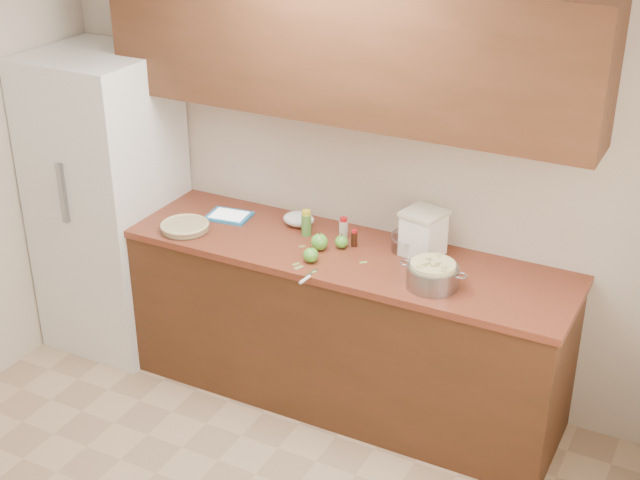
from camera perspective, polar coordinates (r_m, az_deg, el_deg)
The scene contains 22 objects.
room_shell at distance 3.43m, azimuth -10.68°, elevation -4.60°, with size 3.60×3.60×3.60m.
counter_run at distance 4.93m, azimuth 0.51°, elevation -5.25°, with size 2.64×0.68×0.92m.
upper_cabinets at distance 4.48m, azimuth 1.51°, elevation 12.20°, with size 2.60×0.34×0.70m, color #552C19.
fridge at distance 5.43m, azimuth -13.33°, elevation 2.33°, with size 0.70×0.70×1.80m, color white.
pie at distance 4.94m, azimuth -8.65°, elevation 0.85°, with size 0.28×0.28×0.04m.
colander at distance 4.34m, azimuth 7.21°, elevation -2.25°, with size 0.34×0.25×0.13m.
flour_canister at distance 4.61m, azimuth 6.63°, elevation 0.46°, with size 0.24×0.24×0.25m.
tablet at distance 5.07m, azimuth -5.84°, elevation 1.54°, with size 0.26×0.21×0.02m.
paring_knife at distance 4.39m, azimuth -0.91°, elevation -2.48°, with size 0.04×0.18×0.02m.
lemon_bottle at distance 4.81m, azimuth -0.88°, elevation 1.07°, with size 0.05×0.05×0.15m.
cinnamon_shaker at distance 4.79m, azimuth 1.51°, elevation 0.77°, with size 0.05×0.05×0.12m.
vanilla_bottle at distance 4.70m, azimuth 2.21°, elevation 0.11°, with size 0.03×0.03×0.10m.
mixing_bowl at distance 4.68m, azimuth 5.93°, elevation -0.12°, with size 0.23×0.23×0.09m.
paper_towel at distance 4.94m, azimuth -1.38°, elevation 1.34°, with size 0.18×0.15×0.07m, color white.
apple_left at distance 4.66m, azimuth -0.04°, elevation -0.13°, with size 0.09×0.09×0.10m.
apple_center at distance 4.69m, azimuth 1.39°, elevation -0.12°, with size 0.07×0.07×0.08m.
apple_front at distance 4.54m, azimuth -0.61°, elevation -0.97°, with size 0.08×0.08×0.09m.
peel_a at distance 4.46m, azimuth -0.38°, elevation -2.06°, with size 0.03×0.01×0.00m, color #80A651.
peel_b at distance 4.54m, azimuth -1.55°, elevation -1.55°, with size 0.04×0.02×0.00m, color #80A651.
peel_c at distance 4.71m, azimuth -1.15°, elevation -0.41°, with size 0.03×0.01×0.00m, color #80A651.
peel_d at distance 4.56m, azimuth 2.79°, elevation -1.44°, with size 0.04×0.02×0.00m, color #80A651.
peel_e at distance 4.50m, azimuth -1.38°, elevation -1.77°, with size 0.05×0.02×0.00m, color #80A651.
Camera 1 is at (1.89, -2.28, 3.03)m, focal length 50.00 mm.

